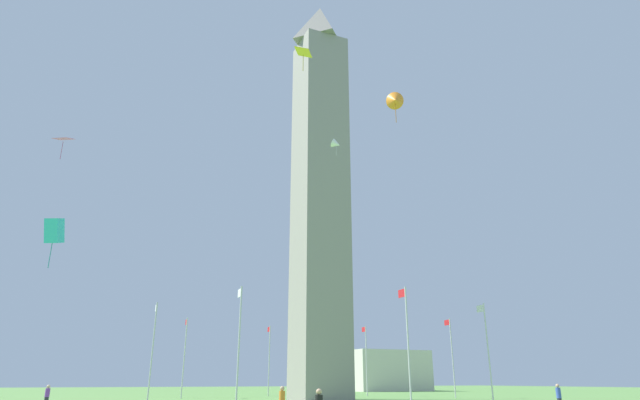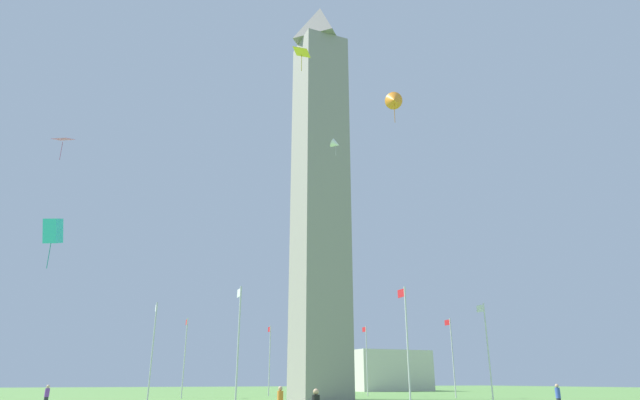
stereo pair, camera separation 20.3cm
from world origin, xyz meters
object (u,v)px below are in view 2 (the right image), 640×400
Objects in this scene: flagpole_ne at (185,354)px; flagpole_s at (407,340)px; kite_cyan_box at (53,231)px; person_purple_shirt at (46,397)px; kite_white_delta at (336,144)px; flagpole_nw at (367,357)px; flagpole_n at (270,357)px; flagpole_se at (238,340)px; kite_pink_diamond at (63,140)px; distant_building at (373,371)px; flagpole_e at (153,347)px; flagpole_w at (452,354)px; person_blue_shirt at (558,397)px; flagpole_sw at (487,347)px; kite_orange_delta at (394,100)px; obelisk_monument at (320,179)px; kite_yellow_diamond at (302,53)px.

flagpole_ne is 1.00× the size of flagpole_s.
person_purple_shirt is at bearing -1.86° from kite_cyan_box.
person_purple_shirt is at bearing 73.93° from kite_white_delta.
flagpole_nw is at bearing -18.64° from person_purple_shirt.
flagpole_se is at bearing 157.50° from flagpole_n.
flagpole_ne is at bearing -33.96° from kite_pink_diamond.
distant_building is (33.77, -19.47, -1.17)m from flagpole_nw.
flagpole_w is (-0.00, -34.09, 0.00)m from flagpole_e.
flagpole_ne reaches higher than person_blue_shirt.
flagpole_sw is 1.00× the size of flagpole_nw.
kite_cyan_box is at bearing 97.61° from flagpole_s.
person_blue_shirt is 74.68m from distant_building.
flagpole_ne is 1.00× the size of flagpole_w.
kite_orange_delta is at bearing 147.31° from flagpole_s.
kite_orange_delta is (-37.20, -6.85, 15.57)m from flagpole_ne.
kite_orange_delta is 23.20m from kite_cyan_box.
flagpole_se is at bearing -57.76° from kite_cyan_box.
obelisk_monument is 29.07m from kite_yellow_diamond.
kite_yellow_diamond is (-9.09, 12.54, 16.81)m from flagpole_s.
person_purple_shirt is at bearing 34.94° from person_blue_shirt.
obelisk_monument is 35.21m from person_purple_shirt.
flagpole_se is (-12.00, 12.05, -19.52)m from obelisk_monument.
kite_yellow_diamond reaches higher than flagpole_nw.
distant_building is at bearing -46.67° from flagpole_e.
kite_cyan_box is at bearing 115.74° from flagpole_w.
kite_cyan_box is 18.29m from kite_yellow_diamond.
flagpole_nw is 5.48× the size of kite_white_delta.
obelisk_monument is 29.65× the size of kite_white_delta.
flagpole_ne is 0.43× the size of distant_building.
flagpole_sw is (-12.05, -29.10, 0.00)m from flagpole_e.
flagpole_ne is at bearing 10.17° from person_purple_shirt.
flagpole_n is 1.00× the size of flagpole_s.
person_purple_shirt is 77.92m from distant_building.
flagpole_w is 5.27× the size of person_blue_shirt.
kite_white_delta is at bearing 162.34° from obelisk_monument.
kite_yellow_diamond is (-18.31, -12.38, 20.91)m from person_purple_shirt.
kite_cyan_box is (-12.61, 0.41, 9.15)m from person_purple_shirt.
kite_pink_diamond is at bearing 119.22° from flagpole_nw.
flagpole_w is 3.56× the size of kite_orange_delta.
flagpole_nw reaches higher than person_purple_shirt.
flagpole_se is 34.09m from flagpole_nw.
person_purple_shirt is 30.42m from kite_yellow_diamond.
flagpole_s is 31.60m from kite_pink_diamond.
kite_cyan_box is 1.86× the size of kite_yellow_diamond.
kite_cyan_box is (-8.38, 37.39, 5.05)m from flagpole_sw.
kite_pink_diamond is at bearing 80.35° from flagpole_se.
flagpole_e is 11.84m from person_purple_shirt.
flagpole_sw is at bearing -90.00° from flagpole_se.
kite_white_delta reaches higher than kite_yellow_diamond.
person_blue_shirt is at bearing -97.41° from kite_cyan_box.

